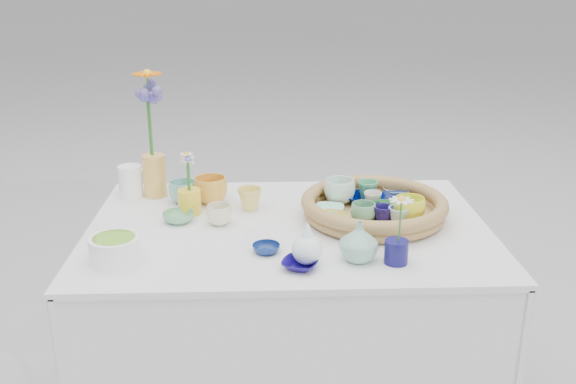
{
  "coord_description": "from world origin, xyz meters",
  "views": [
    {
      "loc": [
        -0.07,
        -1.88,
        1.55
      ],
      "look_at": [
        0.0,
        0.02,
        0.87
      ],
      "focal_mm": 40.0,
      "sensor_mm": 36.0,
      "label": 1
    }
  ],
  "objects": [
    {
      "name": "bud_vase_cobalt",
      "position": [
        0.29,
        -0.28,
        0.8
      ],
      "size": [
        0.07,
        0.07,
        0.07
      ],
      "primitive_type": "cylinder",
      "rotation": [
        0.0,
        0.0,
        -0.08
      ],
      "color": "#110F4D",
      "rests_on": "display_table"
    },
    {
      "name": "tall_vase_yellow",
      "position": [
        -0.46,
        0.29,
        0.84
      ],
      "size": [
        0.1,
        0.1,
        0.15
      ],
      "primitive_type": "cylinder",
      "rotation": [
        0.0,
        0.0,
        0.23
      ],
      "color": "gold",
      "rests_on": "display_table"
    },
    {
      "name": "daisy_cup",
      "position": [
        -0.32,
        0.12,
        0.81
      ],
      "size": [
        0.08,
        0.08,
        0.08
      ],
      "primitive_type": "cylinder",
      "rotation": [
        0.0,
        0.0,
        0.02
      ],
      "color": "yellow",
      "rests_on": "display_table"
    },
    {
      "name": "tray_ceramic_4",
      "position": [
        0.23,
        -0.03,
        0.81
      ],
      "size": [
        0.08,
        0.08,
        0.06
      ],
      "primitive_type": "imported",
      "rotation": [
        0.0,
        0.0,
        0.07
      ],
      "color": "#61A178",
      "rests_on": "wicker_tray"
    },
    {
      "name": "tray_ceramic_5",
      "position": [
        0.14,
        0.05,
        0.79
      ],
      "size": [
        0.11,
        0.11,
        0.02
      ],
      "primitive_type": "imported",
      "rotation": [
        0.0,
        0.0,
        -0.22
      ],
      "color": "#93E8CD",
      "rests_on": "wicker_tray"
    },
    {
      "name": "tray_ceramic_11",
      "position": [
        0.34,
        -0.06,
        0.81
      ],
      "size": [
        0.08,
        0.08,
        0.06
      ],
      "primitive_type": "imported",
      "rotation": [
        0.0,
        0.0,
        0.37
      ],
      "color": "#A7D0C1",
      "rests_on": "wicker_tray"
    },
    {
      "name": "tray_ceramic_0",
      "position": [
        0.27,
        0.13,
        0.8
      ],
      "size": [
        0.16,
        0.16,
        0.03
      ],
      "primitive_type": "imported",
      "rotation": [
        0.0,
        0.0,
        -0.39
      ],
      "color": "#000B54",
      "rests_on": "wicker_tray"
    },
    {
      "name": "tray_ceramic_3",
      "position": [
        0.31,
        0.02,
        0.8
      ],
      "size": [
        0.15,
        0.15,
        0.04
      ],
      "primitive_type": "imported",
      "rotation": [
        0.0,
        0.0,
        -0.25
      ],
      "color": "#378D4B",
      "rests_on": "wicker_tray"
    },
    {
      "name": "fluted_bowl",
      "position": [
        -0.49,
        -0.24,
        0.8
      ],
      "size": [
        0.19,
        0.19,
        0.07
      ],
      "primitive_type": null,
      "rotation": [
        0.0,
        0.0,
        -0.41
      ],
      "color": "white",
      "rests_on": "display_table"
    },
    {
      "name": "tray_ceramic_7",
      "position": [
        0.28,
        0.1,
        0.81
      ],
      "size": [
        0.08,
        0.08,
        0.06
      ],
      "primitive_type": "imported",
      "rotation": [
        0.0,
        0.0,
        -0.41
      ],
      "color": "beige",
      "rests_on": "wicker_tray"
    },
    {
      "name": "loose_ceramic_2",
      "position": [
        -0.35,
        0.04,
        0.78
      ],
      "size": [
        0.11,
        0.11,
        0.03
      ],
      "primitive_type": "imported",
      "rotation": [
        0.0,
        0.0,
        -0.08
      ],
      "color": "#66A875",
      "rests_on": "display_table"
    },
    {
      "name": "loose_ceramic_3",
      "position": [
        -0.22,
        0.02,
        0.8
      ],
      "size": [
        0.09,
        0.09,
        0.06
      ],
      "primitive_type": "imported",
      "rotation": [
        0.0,
        0.0,
        0.06
      ],
      "color": "beige",
      "rests_on": "display_table"
    },
    {
      "name": "wicker_tray",
      "position": [
        0.28,
        0.05,
        0.8
      ],
      "size": [
        0.47,
        0.47,
        0.08
      ],
      "primitive_type": null,
      "color": "brown",
      "rests_on": "display_table"
    },
    {
      "name": "tray_ceramic_12",
      "position": [
        0.28,
        0.18,
        0.82
      ],
      "size": [
        0.08,
        0.08,
        0.07
      ],
      "primitive_type": "imported",
      "rotation": [
        0.0,
        0.0,
        0.12
      ],
      "color": "#49A36A",
      "rests_on": "wicker_tray"
    },
    {
      "name": "loose_ceramic_4",
      "position": [
        -0.07,
        -0.2,
        0.78
      ],
      "size": [
        0.11,
        0.11,
        0.02
      ],
      "primitive_type": "imported",
      "rotation": [
        0.0,
        0.0,
        -0.42
      ],
      "color": "navy",
      "rests_on": "display_table"
    },
    {
      "name": "tray_ceramic_10",
      "position": [
        0.13,
        -0.04,
        0.8
      ],
      "size": [
        0.13,
        0.13,
        0.03
      ],
      "primitive_type": "imported",
      "rotation": [
        0.0,
        0.0,
        -0.32
      ],
      "color": "#D6C65F",
      "rests_on": "wicker_tray"
    },
    {
      "name": "daisy_posy",
      "position": [
        -0.31,
        0.12,
        0.91
      ],
      "size": [
        0.09,
        0.09,
        0.13
      ],
      "primitive_type": null,
      "rotation": [
        0.0,
        0.0,
        -0.28
      ],
      "color": "white",
      "rests_on": "daisy_cup"
    },
    {
      "name": "white_pitcher",
      "position": [
        -0.55,
        0.29,
        0.82
      ],
      "size": [
        0.14,
        0.12,
        0.11
      ],
      "primitive_type": null,
      "rotation": [
        0.0,
        0.0,
        -0.42
      ],
      "color": "white",
      "rests_on": "display_table"
    },
    {
      "name": "loose_ceramic_1",
      "position": [
        -0.12,
        0.15,
        0.8
      ],
      "size": [
        0.1,
        0.1,
        0.08
      ],
      "primitive_type": "imported",
      "rotation": [
        0.0,
        0.0,
        -0.32
      ],
      "color": "#E2C95C",
      "rests_on": "display_table"
    },
    {
      "name": "tray_ceramic_9",
      "position": [
        0.29,
        -0.04,
        0.81
      ],
      "size": [
        0.08,
        0.08,
        0.06
      ],
      "primitive_type": "imported",
      "rotation": [
        0.0,
        0.0,
        0.36
      ],
      "color": "#170F4C",
      "rests_on": "wicker_tray"
    },
    {
      "name": "loose_ceramic_0",
      "position": [
        -0.26,
        0.22,
        0.81
      ],
      "size": [
        0.15,
        0.15,
        0.09
      ],
      "primitive_type": "imported",
      "rotation": [
        0.0,
        0.0,
        0.29
      ],
      "color": "gold",
      "rests_on": "display_table"
    },
    {
      "name": "hydrangea",
      "position": [
        -0.47,
        0.3,
        1.02
      ],
      "size": [
        0.1,
        0.1,
        0.3
      ],
      "primitive_type": null,
      "rotation": [
        0.0,
        0.0,
        -0.23
      ],
      "color": "#5B4D97",
      "rests_on": "tall_vase_yellow"
    },
    {
      "name": "loose_ceramic_6",
      "position": [
        0.02,
        -0.31,
        0.78
      ],
      "size": [
        0.13,
        0.13,
        0.02
      ],
      "primitive_type": "imported",
      "rotation": [
        0.0,
        0.0,
        -0.36
      ],
      "color": "#110756",
      "rests_on": "display_table"
    },
    {
      "name": "tray_ceramic_1",
      "position": [
        0.36,
        0.13,
        0.8
      ],
      "size": [
        0.12,
        0.12,
        0.03
      ],
      "primitive_type": "imported",
      "rotation": [
        0.0,
        0.0,
        0.04
      ],
      "color": "#05103C",
      "rests_on": "wicker_tray"
    },
    {
      "name": "tray_ceramic_2",
      "position": [
        0.38,
        -0.02,
        0.82
      ],
      "size": [
        0.11,
        0.11,
        0.08
      ],
      "primitive_type": "imported",
      "rotation": [
        0.0,
        0.0,
        -0.16
      ],
      "color": "yellow",
      "rests_on": "wicker_tray"
    },
    {
      "name": "loose_ceramic_5",
      "position": [
        -0.36,
        0.22,
        0.8
      ],
      "size": [
        0.12,
        0.12,
        0.08
      ],
      "primitive_type": "imported",
      "rotation": [
        0.0,
        0.0,
        -0.32
      ],
      "color": "#74B9AA",
      "rests_on": "display_table"
    },
    {
      "name": "gerbera",
      "position": [
        -0.46,
        0.3,
        1.06
      ],
      "size": [
        0.12,
        0.12,
        0.3
      ],
      "primitive_type": null,
      "rotation": [
        0.0,
        0.0,
        0.02
      ],
      "color": "#FF6E01",
      "rests_on": "tall_vase_yellow"
    },
    {
      "name": "bud_vase_seafoam",
      "position": [
        0.19,
        -0.26,
        0.82
      ],
      "size": [
        0.12,
        0.12,
        0.11
      ],
      "primitive_type": "imported",
      "rotation": [
        0.0,
        0.0,
        0.1
      ],
      "color": "#7FB39E",
      "rests_on": "display_table"
    },
    {
      "name": "single_daisy",
      "position": [
        0.29,
        -0.28,
        0.89
      ],
      "size": [
        0.08,
        0.08,
        0.14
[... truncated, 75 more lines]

